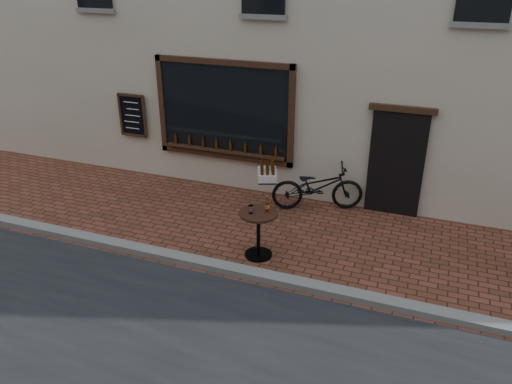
% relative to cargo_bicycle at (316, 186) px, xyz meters
% --- Properties ---
extents(ground, '(90.00, 90.00, 0.00)m').
position_rel_cargo_bicycle_xyz_m(ground, '(-0.35, -3.08, -0.52)').
color(ground, '#522B1A').
rests_on(ground, ground).
extents(kerb, '(90.00, 0.25, 0.12)m').
position_rel_cargo_bicycle_xyz_m(kerb, '(-0.35, -2.88, -0.46)').
color(kerb, slate).
rests_on(kerb, ground).
extents(cargo_bicycle, '(2.31, 1.40, 1.09)m').
position_rel_cargo_bicycle_xyz_m(cargo_bicycle, '(0.00, 0.00, 0.00)').
color(cargo_bicycle, black).
rests_on(cargo_bicycle, ground).
extents(bistro_table, '(0.69, 0.69, 1.18)m').
position_rel_cargo_bicycle_xyz_m(bistro_table, '(-0.48, -2.21, 0.11)').
color(bistro_table, black).
rests_on(bistro_table, ground).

